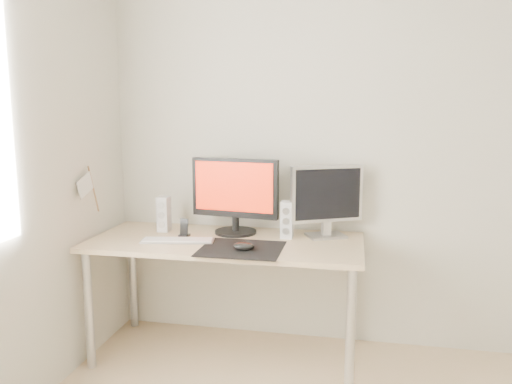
{
  "coord_description": "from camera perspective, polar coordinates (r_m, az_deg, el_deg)",
  "views": [
    {
      "loc": [
        -0.19,
        -1.39,
        1.48
      ],
      "look_at": [
        -0.76,
        1.45,
        1.01
      ],
      "focal_mm": 35.0,
      "sensor_mm": 36.0,
      "label": 1
    }
  ],
  "objects": [
    {
      "name": "wall_back",
      "position": [
        3.15,
        14.86,
        4.73
      ],
      "size": [
        3.5,
        0.0,
        3.5
      ],
      "primitive_type": "plane",
      "rotation": [
        1.57,
        0.0,
        0.0
      ],
      "color": "silver",
      "rests_on": "ground"
    },
    {
      "name": "mousepad",
      "position": [
        2.76,
        -1.69,
        -6.49
      ],
      "size": [
        0.45,
        0.4,
        0.0
      ],
      "primitive_type": "cube",
      "color": "black",
      "rests_on": "desk"
    },
    {
      "name": "mouse",
      "position": [
        2.73,
        -1.42,
        -6.22
      ],
      "size": [
        0.12,
        0.07,
        0.04
      ],
      "primitive_type": "ellipsoid",
      "color": "black",
      "rests_on": "mousepad"
    },
    {
      "name": "desk",
      "position": [
        2.98,
        -3.48,
        -6.92
      ],
      "size": [
        1.6,
        0.7,
        0.73
      ],
      "color": "#D1B587",
      "rests_on": "ground"
    },
    {
      "name": "main_monitor",
      "position": [
        3.06,
        -2.43,
        -0.12
      ],
      "size": [
        0.55,
        0.29,
        0.47
      ],
      "color": "black",
      "rests_on": "desk"
    },
    {
      "name": "second_monitor",
      "position": [
        3.0,
        8.1,
        -0.64
      ],
      "size": [
        0.42,
        0.24,
        0.43
      ],
      "color": "#A9A8AB",
      "rests_on": "desk"
    },
    {
      "name": "speaker_left",
      "position": [
        3.19,
        -10.49,
        -2.49
      ],
      "size": [
        0.07,
        0.09,
        0.22
      ],
      "color": "silver",
      "rests_on": "desk"
    },
    {
      "name": "speaker_right",
      "position": [
        2.98,
        3.55,
        -3.19
      ],
      "size": [
        0.07,
        0.09,
        0.22
      ],
      "color": "white",
      "rests_on": "desk"
    },
    {
      "name": "keyboard",
      "position": [
        2.95,
        -8.95,
        -5.49
      ],
      "size": [
        0.43,
        0.19,
        0.02
      ],
      "color": "#B0B0B2",
      "rests_on": "desk"
    },
    {
      "name": "phone_dock",
      "position": [
        3.05,
        -8.21,
        -4.44
      ],
      "size": [
        0.06,
        0.05,
        0.11
      ],
      "color": "black",
      "rests_on": "desk"
    },
    {
      "name": "pennant",
      "position": [
        3.07,
        -18.66,
        0.64
      ],
      "size": [
        0.01,
        0.23,
        0.29
      ],
      "color": "#A57F54",
      "rests_on": "wall_left"
    }
  ]
}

